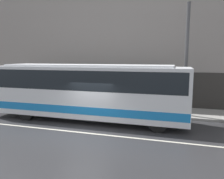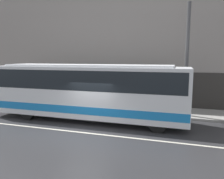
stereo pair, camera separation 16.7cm
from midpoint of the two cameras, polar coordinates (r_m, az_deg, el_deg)
name	(u,v)px [view 1 (the left image)]	position (r m, az deg, el deg)	size (l,w,h in m)	color
ground_plane	(84,133)	(11.66, -7.65, -11.16)	(60.00, 60.00, 0.00)	#2D2D30
sidewalk	(114,108)	(16.60, 0.12, -4.91)	(60.00, 2.98, 0.15)	gray
building_facade	(119,35)	(17.82, 1.65, 14.00)	(60.00, 0.35, 11.68)	gray
lane_stripe	(84,133)	(11.66, -7.65, -11.14)	(54.00, 0.14, 0.01)	beige
transit_bus	(87,89)	(13.54, -6.89, 0.09)	(12.10, 2.53, 3.46)	silver
utility_pole_near	(186,60)	(14.73, 18.48, 7.23)	(0.23, 0.23, 7.10)	#4C4C4F
pedestrian_waiting	(87,97)	(17.21, -6.94, -1.88)	(0.36, 0.36, 1.51)	navy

